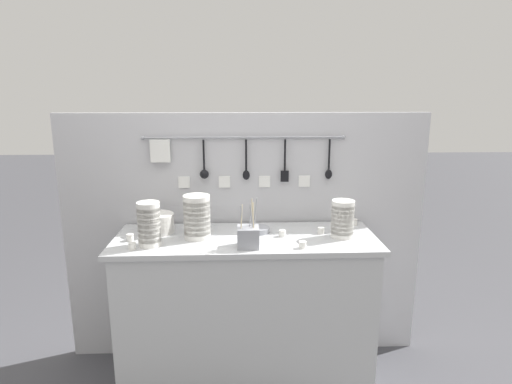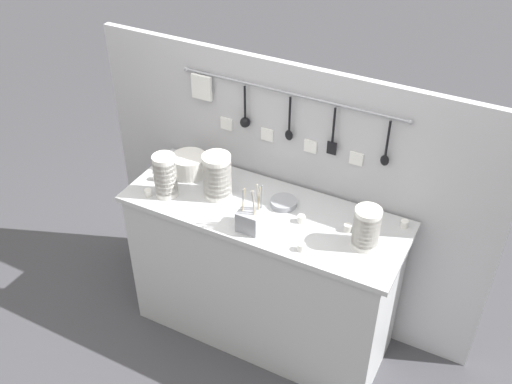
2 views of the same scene
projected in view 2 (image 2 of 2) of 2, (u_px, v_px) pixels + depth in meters
The scene contains 15 objects.
ground_plane at pixel (263, 328), 3.64m from camera, with size 20.00×20.00×0.00m, color #424247.
counter at pixel (263, 273), 3.37m from camera, with size 1.50×0.54×0.92m.
back_wall at pixel (288, 195), 3.38m from camera, with size 2.30×0.09×1.61m.
bowl_stack_back_corner at pixel (165, 176), 3.13m from camera, with size 0.12×0.12×0.24m.
bowl_stack_nested_right at pixel (217, 176), 3.12m from camera, with size 0.15×0.15×0.25m.
bowl_stack_short_front at pixel (366, 228), 2.81m from camera, with size 0.13×0.13×0.21m.
plate_stack at pixel (189, 165), 3.33m from camera, with size 0.20×0.20×0.11m.
steel_mixing_bowl at pixel (284, 203), 3.12m from camera, with size 0.14×0.14×0.03m.
cutlery_caddy at pixel (251, 219), 2.94m from camera, with size 0.12×0.12×0.26m.
cup_front_left at pixel (301, 247), 2.83m from camera, with size 0.04×0.04×0.04m.
cup_by_caddy at pixel (348, 228), 2.95m from camera, with size 0.04×0.04×0.04m.
cup_back_right at pixel (301, 219), 3.00m from camera, with size 0.04×0.04×0.04m.
cup_edge_far at pixel (157, 177), 3.30m from camera, with size 0.04×0.04×0.04m.
cup_centre at pixel (404, 224), 2.97m from camera, with size 0.04×0.04×0.04m.
cup_edge_near at pixel (148, 193), 3.18m from camera, with size 0.04×0.04×0.04m.
Camera 2 is at (1.09, -2.17, 2.84)m, focal length 42.00 mm.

